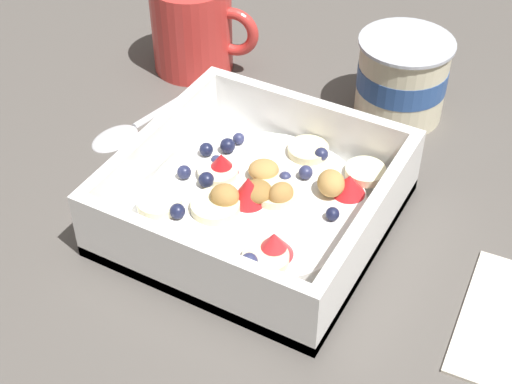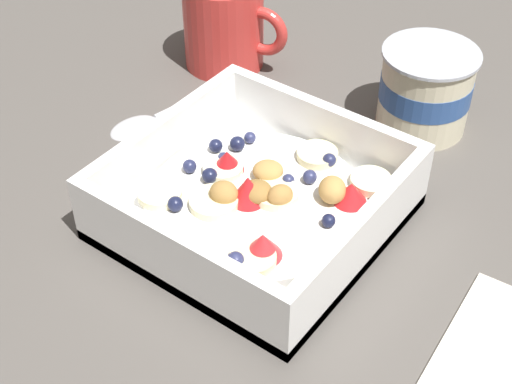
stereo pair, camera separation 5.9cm
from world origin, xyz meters
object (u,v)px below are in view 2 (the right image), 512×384
yogurt_cup (426,89)px  coffee_mug (225,24)px  spoon (157,113)px  fruit_bowl (257,202)px

yogurt_cup → coffee_mug: coffee_mug is taller
spoon → coffee_mug: coffee_mug is taller
spoon → coffee_mug: 0.12m
fruit_bowl → spoon: bearing=160.0°
spoon → coffee_mug: bearing=93.3°
spoon → yogurt_cup: (0.20, 0.13, 0.04)m
fruit_bowl → yogurt_cup: (0.05, 0.19, 0.02)m
spoon → yogurt_cup: bearing=33.5°
spoon → fruit_bowl: bearing=-20.0°
fruit_bowl → yogurt_cup: bearing=76.7°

